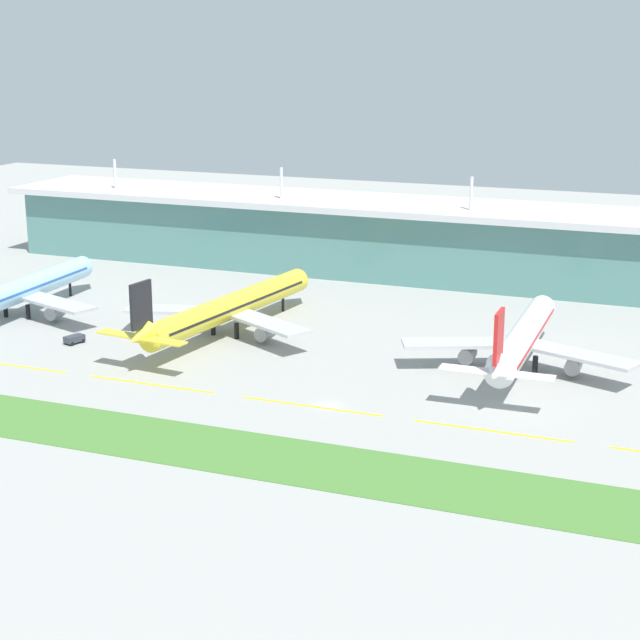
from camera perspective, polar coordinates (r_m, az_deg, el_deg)
ground_plane at (r=195.28m, az=0.51°, el=-4.67°), size 600.00×600.00×0.00m
terminal_building at (r=295.14m, az=8.38°, el=4.13°), size 288.00×34.00×29.93m
airliner_nearest at (r=265.25m, az=-16.05°, el=1.52°), size 48.74×66.42×18.90m
airliner_near_middle at (r=239.84m, az=-5.02°, el=0.66°), size 48.46×72.04×18.90m
airliner_far_middle at (r=218.15m, az=10.92°, el=-1.04°), size 48.78×62.15×18.90m
taxiway_stripe_west at (r=228.15m, az=-16.52°, el=-2.37°), size 28.00×0.70×0.04m
taxiway_stripe_mid_west at (r=209.40m, az=-9.15°, el=-3.48°), size 28.00×0.70×0.04m
taxiway_stripe_centre at (r=194.84m, az=-0.49°, el=-4.71°), size 28.00×0.70×0.04m
taxiway_stripe_mid_east at (r=185.43m, az=9.33°, el=-5.98°), size 28.00×0.70×0.04m
grass_verge at (r=172.22m, az=-2.76°, el=-7.46°), size 300.00×18.00×0.10m
pushback_tug at (r=240.10m, az=-13.22°, el=-1.00°), size 3.59×4.91×1.85m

